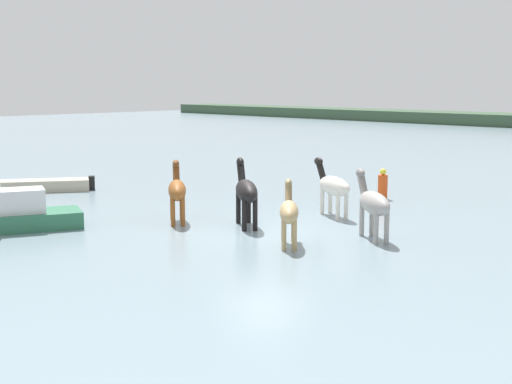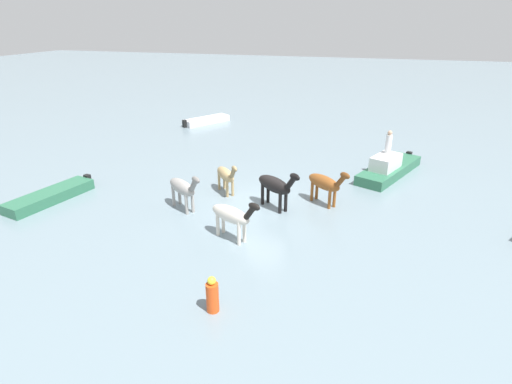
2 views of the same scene
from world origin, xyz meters
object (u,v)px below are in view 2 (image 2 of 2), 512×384
boat_launch_far (51,197)px  person_helmsman_aft (389,143)px  horse_mid_herd (183,188)px  boat_skiff_near (206,121)px  boat_tender_starboard (389,169)px  buoy_channel_marker (212,296)px  horse_chestnut_trailing (226,175)px  horse_dun_straggler (232,215)px  horse_gray_outer (325,183)px  horse_rear_stallion (276,185)px

boat_launch_far → person_helmsman_aft: size_ratio=3.59×
horse_mid_herd → boat_skiff_near: bearing=143.6°
horse_mid_herd → boat_tender_starboard: bearing=73.3°
horse_mid_herd → boat_skiff_near: horse_mid_herd is taller
boat_skiff_near → buoy_channel_marker: 22.47m
person_helmsman_aft → buoy_channel_marker: person_helmsman_aft is taller
horse_chestnut_trailing → boat_skiff_near: (6.40, -12.51, -0.76)m
horse_dun_straggler → person_helmsman_aft: 10.31m
horse_dun_straggler → horse_gray_outer: 5.01m
boat_launch_far → buoy_channel_marker: size_ratio=3.75×
horse_gray_outer → boat_skiff_near: (10.99, -12.43, -0.85)m
horse_dun_straggler → boat_skiff_near: size_ratio=0.60×
horse_gray_outer → buoy_channel_marker: bearing=-66.3°
horse_dun_straggler → person_helmsman_aft: size_ratio=1.91×
boat_tender_starboard → boat_launch_far: bearing=-38.8°
horse_rear_stallion → boat_launch_far: horse_rear_stallion is taller
horse_dun_straggler → horse_rear_stallion: horse_rear_stallion is taller
horse_gray_outer → boat_tender_starboard: horse_gray_outer is taller
horse_chestnut_trailing → horse_dun_straggler: bearing=-19.8°
boat_launch_far → person_helmsman_aft: bearing=130.5°
horse_rear_stallion → horse_mid_herd: horse_rear_stallion is taller
horse_dun_straggler → buoy_channel_marker: horse_dun_straggler is taller
horse_dun_straggler → horse_gray_outer: (-2.83, -4.13, 0.01)m
horse_mid_herd → boat_launch_far: 6.32m
horse_chestnut_trailing → boat_launch_far: horse_chestnut_trailing is taller
horse_gray_outer → person_helmsman_aft: bearing=98.5°
horse_rear_stallion → person_helmsman_aft: person_helmsman_aft is taller
buoy_channel_marker → horse_mid_herd: bearing=-57.5°
person_helmsman_aft → buoy_channel_marker: bearing=70.5°
horse_rear_stallion → buoy_channel_marker: size_ratio=2.00×
horse_chestnut_trailing → boat_skiff_near: 14.07m
person_helmsman_aft → buoy_channel_marker: (4.53, 12.78, -1.24)m
horse_rear_stallion → boat_tender_starboard: bearing=85.8°
horse_gray_outer → boat_tender_starboard: 5.42m
horse_dun_straggler → horse_gray_outer: horse_gray_outer is taller
horse_rear_stallion → person_helmsman_aft: (-4.52, -5.68, 0.67)m
horse_chestnut_trailing → boat_launch_far: bearing=-110.2°
horse_dun_straggler → horse_chestnut_trailing: size_ratio=1.27×
person_helmsman_aft → boat_skiff_near: bearing=-30.0°
horse_chestnut_trailing → person_helmsman_aft: person_helmsman_aft is taller
horse_gray_outer → buoy_channel_marker: 8.40m
horse_chestnut_trailing → person_helmsman_aft: 8.59m
horse_gray_outer → boat_launch_far: size_ratio=0.49×
horse_gray_outer → horse_mid_herd: horse_mid_herd is taller
boat_launch_far → horse_mid_herd: bearing=110.4°
horse_chestnut_trailing → boat_tender_starboard: bearing=79.6°
boat_launch_far → horse_rear_stallion: bearing=114.3°
person_helmsman_aft → boat_launch_far: bearing=28.4°
horse_rear_stallion → horse_gray_outer: bearing=63.3°
boat_tender_starboard → buoy_channel_marker: boat_tender_starboard is taller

